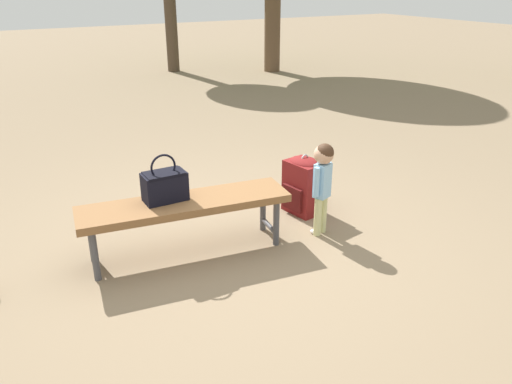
% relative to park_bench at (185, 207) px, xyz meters
% --- Properties ---
extents(ground_plane, '(40.00, 40.00, 0.00)m').
position_rel_park_bench_xyz_m(ground_plane, '(0.36, -0.08, -0.39)').
color(ground_plane, '#7F6B51').
rests_on(ground_plane, ground).
extents(park_bench, '(1.64, 0.61, 0.45)m').
position_rel_park_bench_xyz_m(park_bench, '(0.00, 0.00, 0.00)').
color(park_bench, brown).
rests_on(park_bench, ground).
extents(handbag, '(0.32, 0.19, 0.37)m').
position_rel_park_bench_xyz_m(handbag, '(-0.12, 0.07, 0.18)').
color(handbag, black).
rests_on(handbag, park_bench).
extents(child_standing, '(0.20, 0.17, 0.80)m').
position_rel_park_bench_xyz_m(child_standing, '(1.10, -0.25, 0.13)').
color(child_standing, '#CCCC8C').
rests_on(child_standing, ground).
extents(backpack_large, '(0.33, 0.37, 0.56)m').
position_rel_park_bench_xyz_m(backpack_large, '(1.22, 0.18, -0.11)').
color(backpack_large, maroon).
rests_on(backpack_large, ground).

